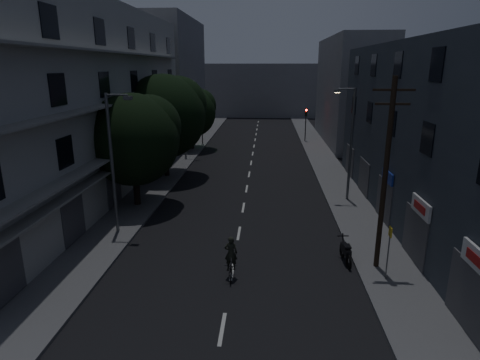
# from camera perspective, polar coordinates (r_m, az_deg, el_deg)

# --- Properties ---
(ground) EXTENTS (160.00, 160.00, 0.00)m
(ground) POSITION_cam_1_polar(r_m,az_deg,el_deg) (37.19, 1.34, 1.02)
(ground) COLOR black
(ground) RESTS_ON ground
(sidewalk_left) EXTENTS (3.00, 90.00, 0.15)m
(sidewalk_left) POSITION_cam_1_polar(r_m,az_deg,el_deg) (38.22, -9.97, 1.31)
(sidewalk_left) COLOR #565659
(sidewalk_left) RESTS_ON ground
(sidewalk_right) EXTENTS (3.00, 90.00, 0.15)m
(sidewalk_right) POSITION_cam_1_polar(r_m,az_deg,el_deg) (37.61, 12.83, 0.91)
(sidewalk_right) COLOR #565659
(sidewalk_right) RESTS_ON ground
(lane_markings) EXTENTS (0.15, 60.50, 0.01)m
(lane_markings) POSITION_cam_1_polar(r_m,az_deg,el_deg) (43.25, 1.71, 3.15)
(lane_markings) COLOR beige
(lane_markings) RESTS_ON ground
(building_left) EXTENTS (7.00, 36.00, 14.00)m
(building_left) POSITION_cam_1_polar(r_m,az_deg,el_deg) (32.01, -21.51, 10.25)
(building_left) COLOR #A7A7A2
(building_left) RESTS_ON ground
(building_right) EXTENTS (6.19, 28.00, 11.00)m
(building_right) POSITION_cam_1_polar(r_m,az_deg,el_deg) (27.31, 26.44, 5.73)
(building_right) COLOR #2D343D
(building_right) RESTS_ON ground
(building_far_left) EXTENTS (6.00, 20.00, 16.00)m
(building_far_left) POSITION_cam_1_polar(r_m,az_deg,el_deg) (60.47, -9.39, 14.23)
(building_far_left) COLOR slate
(building_far_left) RESTS_ON ground
(building_far_right) EXTENTS (6.00, 20.00, 13.00)m
(building_far_right) POSITION_cam_1_polar(r_m,az_deg,el_deg) (54.02, 15.35, 12.12)
(building_far_right) COLOR slate
(building_far_right) RESTS_ON ground
(building_far_end) EXTENTS (24.00, 8.00, 10.00)m
(building_far_end) POSITION_cam_1_polar(r_m,az_deg,el_deg) (81.05, 2.82, 12.66)
(building_far_end) COLOR slate
(building_far_end) RESTS_ON ground
(tree_near) EXTENTS (6.27, 6.27, 7.73)m
(tree_near) POSITION_cam_1_polar(r_m,az_deg,el_deg) (28.15, -14.84, 6.06)
(tree_near) COLOR black
(tree_near) RESTS_ON sidewalk_left
(tree_mid) EXTENTS (7.16, 7.16, 8.80)m
(tree_mid) POSITION_cam_1_polar(r_m,az_deg,el_deg) (35.43, -10.62, 9.33)
(tree_mid) COLOR black
(tree_mid) RESTS_ON sidewalk_left
(tree_far) EXTENTS (5.70, 5.70, 7.05)m
(tree_far) POSITION_cam_1_polar(r_m,az_deg,el_deg) (47.40, -6.89, 9.75)
(tree_far) COLOR black
(tree_far) RESTS_ON sidewalk_left
(traffic_signal_far_right) EXTENTS (0.28, 0.37, 4.10)m
(traffic_signal_far_right) POSITION_cam_1_polar(r_m,az_deg,el_deg) (52.79, 9.36, 8.68)
(traffic_signal_far_right) COLOR black
(traffic_signal_far_right) RESTS_ON sidewalk_right
(traffic_signal_far_left) EXTENTS (0.28, 0.37, 4.10)m
(traffic_signal_far_left) POSITION_cam_1_polar(r_m,az_deg,el_deg) (50.49, -5.43, 8.49)
(traffic_signal_far_left) COLOR black
(traffic_signal_far_left) RESTS_ON sidewalk_left
(street_lamp_left_near) EXTENTS (1.51, 0.25, 8.00)m
(street_lamp_left_near) POSITION_cam_1_polar(r_m,az_deg,el_deg) (23.63, -17.55, 3.08)
(street_lamp_left_near) COLOR #5A5D61
(street_lamp_left_near) RESTS_ON sidewalk_left
(street_lamp_right) EXTENTS (1.51, 0.25, 8.00)m
(street_lamp_right) POSITION_cam_1_polar(r_m,az_deg,el_deg) (29.42, 15.36, 5.66)
(street_lamp_right) COLOR #53565A
(street_lamp_right) RESTS_ON sidewalk_right
(street_lamp_left_far) EXTENTS (1.51, 0.25, 8.00)m
(street_lamp_left_far) POSITION_cam_1_polar(r_m,az_deg,el_deg) (43.21, -7.77, 9.18)
(street_lamp_left_far) COLOR #595B60
(street_lamp_left_far) RESTS_ON sidewalk_left
(utility_pole) EXTENTS (1.80, 0.24, 9.00)m
(utility_pole) POSITION_cam_1_polar(r_m,az_deg,el_deg) (19.45, 19.99, 1.02)
(utility_pole) COLOR black
(utility_pole) RESTS_ON sidewalk_right
(bus_stop_sign) EXTENTS (0.06, 0.35, 2.52)m
(bus_stop_sign) POSITION_cam_1_polar(r_m,az_deg,el_deg) (19.35, 20.45, -8.46)
(bus_stop_sign) COLOR #595B60
(bus_stop_sign) RESTS_ON sidewalk_right
(motorcycle) EXTENTS (0.59, 2.03, 1.30)m
(motorcycle) POSITION_cam_1_polar(r_m,az_deg,el_deg) (21.13, 14.80, -9.95)
(motorcycle) COLOR black
(motorcycle) RESTS_ON ground
(cyclist) EXTENTS (0.68, 1.67, 2.07)m
(cyclist) POSITION_cam_1_polar(r_m,az_deg,el_deg) (19.00, -1.29, -11.84)
(cyclist) COLOR black
(cyclist) RESTS_ON ground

